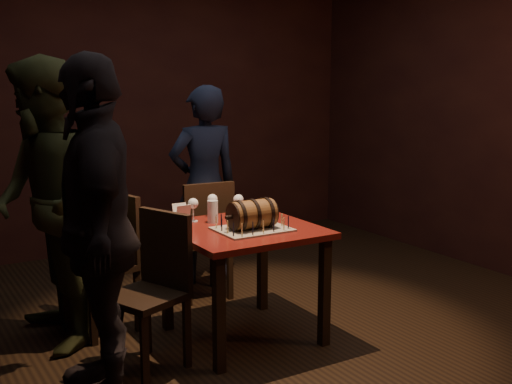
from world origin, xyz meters
TOP-DOWN VIEW (x-y plane):
  - room_shell at (0.00, 0.00)m, footprint 5.04×5.04m
  - pub_table at (-0.14, -0.06)m, footprint 0.90×0.90m
  - cake_board at (-0.14, -0.16)m, footprint 0.45×0.35m
  - barrel_cake at (-0.14, -0.16)m, footprint 0.34×0.20m
  - birthday_candles at (-0.14, -0.16)m, footprint 0.40×0.30m
  - wine_glass_left at (-0.35, 0.25)m, footprint 0.07×0.07m
  - wine_glass_mid at (-0.17, 0.32)m, footprint 0.07×0.07m
  - wine_glass_right at (-0.03, 0.22)m, footprint 0.07×0.07m
  - pint_of_ale at (-0.25, 0.16)m, footprint 0.07×0.07m
  - menu_card at (-0.44, 0.24)m, footprint 0.10×0.05m
  - chair_back at (-0.03, 0.74)m, footprint 0.43×0.43m
  - chair_left_rear at (-0.84, 0.54)m, footprint 0.48×0.48m
  - chair_left_front at (-0.80, -0.15)m, footprint 0.52×0.52m
  - person_back at (0.18, 1.15)m, footprint 0.62×0.43m
  - person_left_rear at (-1.26, 0.47)m, footprint 0.70×0.90m
  - person_left_front at (-1.19, -0.34)m, footprint 0.74×1.16m

SIDE VIEW (x-z plane):
  - chair_back at x=-0.03m, z-range 0.06..0.99m
  - chair_left_rear at x=-0.84m, z-range 0.06..0.99m
  - chair_left_front at x=-0.80m, z-range 0.06..0.99m
  - pub_table at x=-0.14m, z-range 0.27..1.02m
  - cake_board at x=-0.14m, z-range 0.75..0.76m
  - birthday_candles at x=-0.14m, z-range 0.76..0.85m
  - menu_card at x=-0.44m, z-range 0.75..0.88m
  - person_back at x=0.18m, z-range 0.00..1.64m
  - pint_of_ale at x=-0.25m, z-range 0.75..0.90m
  - barrel_cake at x=-0.14m, z-range 0.75..0.95m
  - wine_glass_mid at x=-0.17m, z-range 0.79..0.95m
  - wine_glass_left at x=-0.35m, z-range 0.79..0.95m
  - wine_glass_right at x=-0.03m, z-range 0.79..0.95m
  - person_left_front at x=-1.19m, z-range 0.00..1.84m
  - person_left_rear at x=-1.26m, z-range 0.00..1.84m
  - room_shell at x=0.00m, z-range 0.00..2.80m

